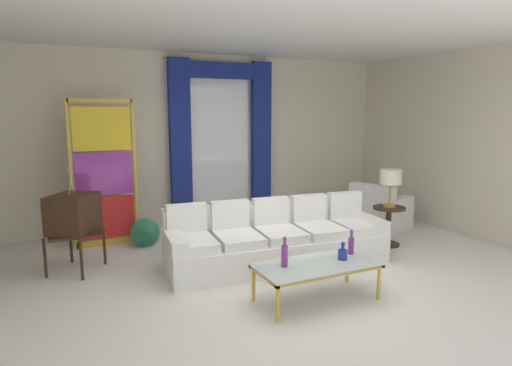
# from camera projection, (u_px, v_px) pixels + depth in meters

# --- Properties ---
(ground_plane) EXTENTS (16.00, 16.00, 0.00)m
(ground_plane) POSITION_uv_depth(u_px,v_px,m) (284.00, 279.00, 5.29)
(ground_plane) COLOR white
(wall_rear) EXTENTS (8.00, 0.12, 3.00)m
(wall_rear) POSITION_uv_depth(u_px,v_px,m) (202.00, 140.00, 7.76)
(wall_rear) COLOR beige
(wall_rear) RESTS_ON ground
(wall_right) EXTENTS (0.12, 7.00, 3.00)m
(wall_right) POSITION_uv_depth(u_px,v_px,m) (462.00, 143.00, 7.13)
(wall_right) COLOR beige
(wall_right) RESTS_ON ground
(ceiling_slab) EXTENTS (8.00, 7.60, 0.04)m
(ceiling_slab) POSITION_uv_depth(u_px,v_px,m) (256.00, 31.00, 5.50)
(ceiling_slab) COLOR white
(curtained_window) EXTENTS (2.00, 0.17, 2.70)m
(curtained_window) POSITION_uv_depth(u_px,v_px,m) (222.00, 127.00, 7.72)
(curtained_window) COLOR white
(curtained_window) RESTS_ON ground
(couch_white_long) EXTENTS (2.99, 1.18, 0.86)m
(couch_white_long) POSITION_uv_depth(u_px,v_px,m) (275.00, 241.00, 5.82)
(couch_white_long) COLOR white
(couch_white_long) RESTS_ON ground
(coffee_table) EXTENTS (1.32, 0.63, 0.41)m
(coffee_table) POSITION_uv_depth(u_px,v_px,m) (317.00, 267.00, 4.65)
(coffee_table) COLOR silver
(coffee_table) RESTS_ON ground
(bottle_blue_decanter) EXTENTS (0.10, 0.10, 0.20)m
(bottle_blue_decanter) POSITION_uv_depth(u_px,v_px,m) (343.00, 254.00, 4.77)
(bottle_blue_decanter) COLOR navy
(bottle_blue_decanter) RESTS_ON coffee_table
(bottle_crystal_tall) EXTENTS (0.07, 0.07, 0.33)m
(bottle_crystal_tall) POSITION_uv_depth(u_px,v_px,m) (285.00, 255.00, 4.54)
(bottle_crystal_tall) COLOR #753384
(bottle_crystal_tall) RESTS_ON coffee_table
(bottle_amber_squat) EXTENTS (0.07, 0.07, 0.28)m
(bottle_amber_squat) POSITION_uv_depth(u_px,v_px,m) (351.00, 245.00, 4.94)
(bottle_amber_squat) COLOR #753384
(bottle_amber_squat) RESTS_ON coffee_table
(vintage_tv) EXTENTS (0.75, 0.77, 1.35)m
(vintage_tv) POSITION_uv_depth(u_px,v_px,m) (73.00, 215.00, 5.45)
(vintage_tv) COLOR #382314
(vintage_tv) RESTS_ON ground
(armchair_white) EXTENTS (1.02, 1.01, 0.80)m
(armchair_white) POSITION_uv_depth(u_px,v_px,m) (379.00, 212.00, 7.51)
(armchair_white) COLOR white
(armchair_white) RESTS_ON ground
(stained_glass_divider) EXTENTS (0.95, 0.05, 2.20)m
(stained_glass_divider) POSITION_uv_depth(u_px,v_px,m) (104.00, 177.00, 6.46)
(stained_glass_divider) COLOR gold
(stained_glass_divider) RESTS_ON ground
(peacock_figurine) EXTENTS (0.44, 0.60, 0.50)m
(peacock_figurine) POSITION_uv_depth(u_px,v_px,m) (147.00, 234.00, 6.46)
(peacock_figurine) COLOR beige
(peacock_figurine) RESTS_ON ground
(round_side_table) EXTENTS (0.48, 0.48, 0.59)m
(round_side_table) POSITION_uv_depth(u_px,v_px,m) (388.00, 222.00, 6.57)
(round_side_table) COLOR #382314
(round_side_table) RESTS_ON ground
(table_lamp_brass) EXTENTS (0.32, 0.32, 0.57)m
(table_lamp_brass) POSITION_uv_depth(u_px,v_px,m) (391.00, 179.00, 6.46)
(table_lamp_brass) COLOR #B29338
(table_lamp_brass) RESTS_ON round_side_table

